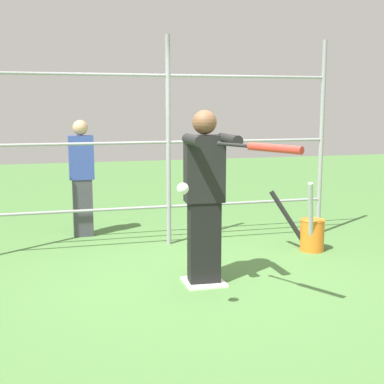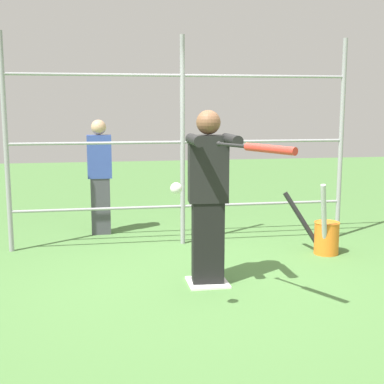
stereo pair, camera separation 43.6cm
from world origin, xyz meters
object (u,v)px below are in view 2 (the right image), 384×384
Objects in this scene: baseball_bat_swinging at (263,148)px; bat_bucket at (325,235)px; bystander_behind_fence at (100,175)px; softball_in_flight at (176,188)px; batter at (208,192)px.

baseball_bat_swinging is 0.90× the size of bat_bucket.
softball_in_flight is at bearing 100.35° from bystander_behind_fence.
bystander_behind_fence is (0.59, -3.23, -0.30)m from softball_in_flight.
baseball_bat_swinging is 3.56m from bystander_behind_fence.
bystander_behind_fence is (1.04, -2.35, -0.11)m from batter.
batter is 1.94m from bat_bucket.
bystander_behind_fence is at bearing -68.36° from baseball_bat_swinging.
bat_bucket is at bearing 150.14° from bystander_behind_fence.
bat_bucket is at bearing -152.65° from batter.
bat_bucket is 3.10m from bystander_behind_fence.
baseball_bat_swinging is at bearing 52.36° from bat_bucket.
bystander_behind_fence is at bearing -66.12° from batter.
softball_in_flight is (0.45, 0.89, 0.19)m from batter.
bystander_behind_fence is (2.64, -1.52, 0.59)m from bat_bucket.
baseball_bat_swinging is 2.51m from bat_bucket.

